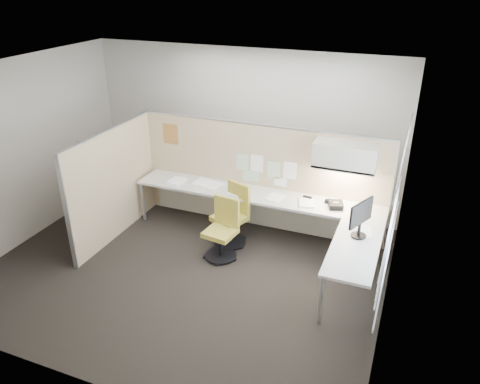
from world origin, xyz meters
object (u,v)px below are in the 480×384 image
at_px(monitor, 361,217).
at_px(phone, 336,205).
at_px(desk, 273,208).
at_px(chair_left, 223,231).
at_px(chair_right, 233,217).

bearing_deg(monitor, phone, 56.60).
xyz_separation_m(desk, chair_left, (-0.58, -0.63, -0.18)).
distance_m(chair_left, monitor, 2.04).
bearing_deg(chair_left, phone, 34.06).
xyz_separation_m(desk, phone, (0.93, 0.12, 0.18)).
xyz_separation_m(chair_right, monitor, (1.96, -0.37, 0.58)).
bearing_deg(phone, chair_left, -172.58).
xyz_separation_m(chair_left, phone, (1.50, 0.75, 0.36)).
relative_size(chair_right, phone, 3.70).
relative_size(monitor, phone, 1.97).
bearing_deg(phone, monitor, -76.57).
bearing_deg(chair_right, phone, 34.37).
bearing_deg(chair_right, monitor, 11.35).
height_order(chair_left, phone, chair_left).
bearing_deg(chair_left, chair_right, 98.82).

